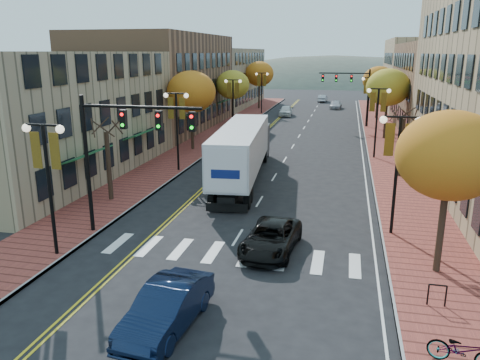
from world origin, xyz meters
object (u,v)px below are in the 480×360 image
Objects in this scene: navy_sedan at (167,307)px; bicycle at (463,350)px; black_suv at (271,238)px; semi_truck at (244,147)px.

bicycle is at bearing 4.85° from navy_sedan.
navy_sedan is 2.39× the size of bicycle.
black_suv is 2.47× the size of bicycle.
black_suv is (2.39, 6.97, -0.10)m from navy_sedan.
navy_sedan is (1.60, -19.17, -1.61)m from semi_truck.
bicycle is at bearing -41.64° from black_suv.
navy_sedan reaches higher than bicycle.
semi_truck is at bearing 112.87° from black_suv.
semi_truck is 22.15m from bicycle.
bicycle is (6.75, -7.10, -0.01)m from black_suv.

